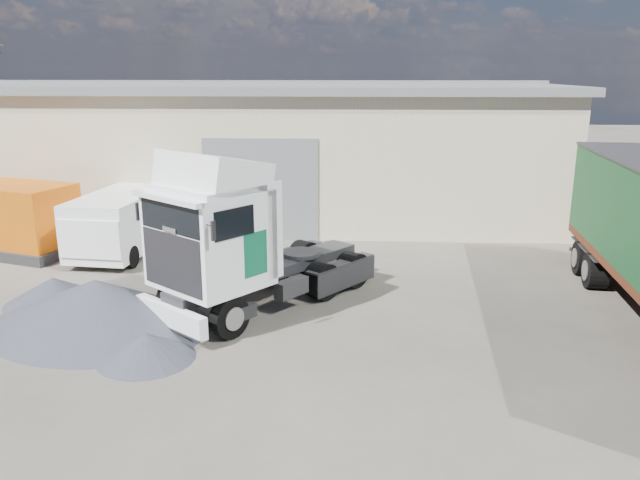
{
  "coord_description": "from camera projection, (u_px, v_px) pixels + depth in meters",
  "views": [
    {
      "loc": [
        1.2,
        -11.33,
        5.84
      ],
      "look_at": [
        0.44,
        3.0,
        1.92
      ],
      "focal_mm": 35.0,
      "sensor_mm": 36.0,
      "label": 1
    }
  ],
  "objects": [
    {
      "name": "ground",
      "position": [
        290.0,
        371.0,
        12.51
      ],
      "size": [
        120.0,
        120.0,
        0.0
      ],
      "primitive_type": "plane",
      "color": "#2C2A23",
      "rests_on": "ground"
    },
    {
      "name": "warehouse",
      "position": [
        190.0,
        145.0,
        27.53
      ],
      "size": [
        30.6,
        12.6,
        5.42
      ],
      "color": "beige",
      "rests_on": "ground"
    },
    {
      "name": "tractor_unit",
      "position": [
        236.0,
        246.0,
        15.09
      ],
      "size": [
        5.55,
        6.16,
        4.12
      ],
      "rotation": [
        0.0,
        0.0,
        -0.67
      ],
      "color": "black",
      "rests_on": "ground"
    },
    {
      "name": "panel_van",
      "position": [
        123.0,
        223.0,
        20.35
      ],
      "size": [
        2.48,
        5.08,
        2.0
      ],
      "rotation": [
        0.0,
        0.0,
        -0.1
      ],
      "color": "black",
      "rests_on": "ground"
    },
    {
      "name": "orange_skip",
      "position": [
        20.0,
        223.0,
        20.4
      ],
      "size": [
        4.18,
        3.3,
        2.28
      ],
      "rotation": [
        0.0,
        0.0,
        -0.32
      ],
      "color": "#2D2D30",
      "rests_on": "ground"
    },
    {
      "name": "gravel_heap",
      "position": [
        95.0,
        304.0,
        14.66
      ],
      "size": [
        6.76,
        6.76,
        1.15
      ],
      "rotation": [
        0.0,
        0.0,
        -0.27
      ],
      "color": "#1F2229",
      "rests_on": "ground"
    }
  ]
}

